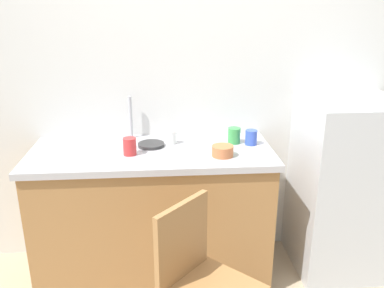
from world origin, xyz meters
name	(u,v)px	position (x,y,z in m)	size (l,w,h in m)	color
back_wall	(188,88)	(0.00, 1.00, 1.22)	(4.80, 0.10, 2.44)	silver
cabinet_base	(154,217)	(-0.25, 0.65, 0.43)	(1.47, 0.60, 0.86)	#A87542
countertop	(151,153)	(-0.25, 0.65, 0.88)	(1.51, 0.64, 0.04)	#B7B7BC
faucet	(131,117)	(-0.39, 0.90, 1.04)	(0.02, 0.02, 0.29)	#B7B7BC
refrigerator	(344,187)	(1.03, 0.66, 0.60)	(0.61, 0.58, 1.19)	silver
chair	(202,284)	(-0.01, -0.13, 0.50)	(0.57, 0.57, 0.89)	#A87542
terracotta_bowl	(223,151)	(0.17, 0.51, 0.93)	(0.13, 0.13, 0.06)	#C67042
hotplate	(151,145)	(-0.26, 0.72, 0.91)	(0.17, 0.17, 0.02)	#2D2D2D
cup_white	(171,137)	(-0.12, 0.76, 0.95)	(0.07, 0.07, 0.09)	white
cup_red	(130,146)	(-0.38, 0.58, 0.95)	(0.08, 0.08, 0.11)	red
cup_blue	(251,137)	(0.39, 0.70, 0.95)	(0.08, 0.08, 0.10)	blue
cup_green	(234,136)	(0.28, 0.74, 0.95)	(0.08, 0.08, 0.10)	green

